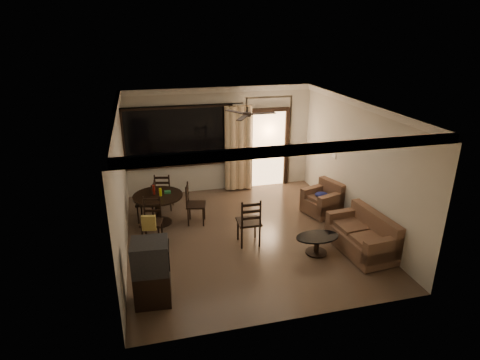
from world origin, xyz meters
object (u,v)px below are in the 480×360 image
object	(u,v)px
dining_chair_east	(196,211)
sofa	(364,237)
armchair	(324,201)
coffee_table	(317,242)
dining_chair_north	(165,198)
side_chair	(249,230)
dining_chair_south	(152,229)
tv_cabinet	(152,272)
dining_table	(158,201)
dining_chair_west	(147,209)

from	to	relation	value
dining_chair_east	sofa	xyz separation A→B (m)	(3.08, -2.05, 0.03)
armchair	coffee_table	bearing A→B (deg)	-136.99
coffee_table	armchair	bearing A→B (deg)	61.14
dining_chair_north	armchair	xyz separation A→B (m)	(3.70, -1.18, 0.03)
coffee_table	side_chair	bearing A→B (deg)	149.87
side_chair	dining_chair_east	bearing A→B (deg)	-50.50
dining_chair_north	side_chair	world-z (taller)	side_chair
dining_chair_north	coffee_table	bearing A→B (deg)	147.27
dining_chair_south	tv_cabinet	distance (m)	2.01
tv_cabinet	sofa	world-z (taller)	tv_cabinet
dining_chair_north	dining_table	bearing A→B (deg)	90.13
dining_table	armchair	world-z (taller)	dining_table
dining_chair_north	tv_cabinet	bearing A→B (deg)	96.11
dining_chair_west	coffee_table	xyz separation A→B (m)	(3.21, -2.28, -0.03)
dining_table	sofa	world-z (taller)	dining_table
dining_chair_east	tv_cabinet	xyz separation A→B (m)	(-1.08, -2.63, 0.27)
sofa	dining_chair_west	bearing A→B (deg)	144.84
dining_chair_west	tv_cabinet	world-z (taller)	tv_cabinet
side_chair	coffee_table	bearing A→B (deg)	151.61
tv_cabinet	side_chair	distance (m)	2.48
dining_table	dining_chair_north	xyz separation A→B (m)	(0.18, 0.77, -0.27)
dining_table	dining_chair_east	size ratio (longest dim) A/B	1.17
armchair	side_chair	bearing A→B (deg)	-173.51
dining_chair_south	dining_chair_north	size ratio (longest dim) A/B	1.00
dining_table	dining_chair_south	xyz separation A→B (m)	(-0.20, -0.84, -0.25)
sofa	armchair	size ratio (longest dim) A/B	1.60
tv_cabinet	sofa	distance (m)	4.20
tv_cabinet	armchair	distance (m)	4.80
dining_chair_east	side_chair	size ratio (longest dim) A/B	0.91
dining_table	dining_chair_north	distance (m)	0.83
dining_chair_north	coffee_table	distance (m)	3.99
dining_chair_south	tv_cabinet	world-z (taller)	tv_cabinet
dining_chair_south	sofa	size ratio (longest dim) A/B	0.62
dining_chair_north	side_chair	bearing A→B (deg)	139.11
sofa	dining_chair_south	bearing A→B (deg)	156.26
dining_table	coffee_table	size ratio (longest dim) A/B	1.28
dining_chair_north	side_chair	size ratio (longest dim) A/B	0.91
dining_chair_west	dining_chair_east	bearing A→B (deg)	83.53
dining_table	dining_chair_south	world-z (taller)	dining_chair_south
dining_chair_east	sofa	size ratio (longest dim) A/B	0.62
dining_chair_west	dining_chair_east	distance (m)	1.13
dining_chair_north	tv_cabinet	size ratio (longest dim) A/B	0.86
tv_cabinet	coffee_table	xyz separation A→B (m)	(3.22, 0.73, -0.30)
dining_chair_east	sofa	bearing A→B (deg)	-110.49
dining_chair_west	dining_chair_north	world-z (taller)	same
dining_chair_west	armchair	distance (m)	4.18
tv_cabinet	armchair	bearing A→B (deg)	34.45
dining_chair_north	dining_chair_east	bearing A→B (deg)	136.76
dining_chair_east	sofa	distance (m)	3.69
coffee_table	side_chair	size ratio (longest dim) A/B	0.84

